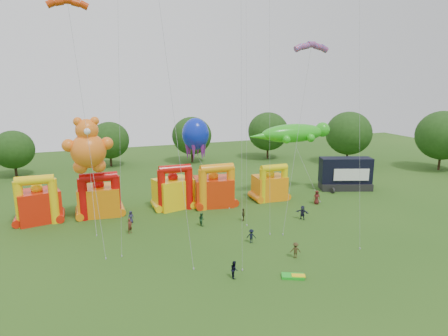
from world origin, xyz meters
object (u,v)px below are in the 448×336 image
object	(u,v)px
stage_trailer	(345,174)
gecko_kite	(299,149)
bouncy_castle_0	(38,204)
teddy_bear_kite	(89,152)
spectator_0	(131,217)
spectator_4	(243,214)
octopus_kite	(206,164)
bouncy_castle_2	(174,191)

from	to	relation	value
stage_trailer	gecko_kite	world-z (taller)	gecko_kite
bouncy_castle_0	teddy_bear_kite	size ratio (longest dim) A/B	0.47
spectator_0	spectator_4	distance (m)	13.95
octopus_kite	spectator_4	bearing A→B (deg)	-77.02
teddy_bear_kite	spectator_0	world-z (taller)	teddy_bear_kite
octopus_kite	teddy_bear_kite	bearing A→B (deg)	-170.09
bouncy_castle_2	teddy_bear_kite	xyz separation A→B (m)	(-10.69, -1.93, 6.44)
bouncy_castle_0	stage_trailer	bearing A→B (deg)	-0.84
spectator_0	spectator_4	world-z (taller)	spectator_4
octopus_kite	spectator_4	world-z (taller)	octopus_kite
bouncy_castle_2	octopus_kite	bearing A→B (deg)	9.21
teddy_bear_kite	spectator_4	world-z (taller)	teddy_bear_kite
stage_trailer	spectator_4	distance (m)	22.48
octopus_kite	spectator_4	size ratio (longest dim) A/B	7.45
bouncy_castle_0	bouncy_castle_2	world-z (taller)	bouncy_castle_2
teddy_bear_kite	gecko_kite	bearing A→B (deg)	2.64
bouncy_castle_2	gecko_kite	distance (m)	19.65
bouncy_castle_0	stage_trailer	distance (m)	45.01
gecko_kite	octopus_kite	distance (m)	14.27
gecko_kite	spectator_0	distance (m)	26.46
stage_trailer	spectator_4	xyz separation A→B (m)	(-21.02, -7.80, -1.68)
teddy_bear_kite	bouncy_castle_2	bearing A→B (deg)	10.23
spectator_4	teddy_bear_kite	bearing A→B (deg)	-81.17
octopus_kite	bouncy_castle_2	bearing A→B (deg)	-170.79
bouncy_castle_2	stage_trailer	size ratio (longest dim) A/B	0.73
octopus_kite	spectator_0	size ratio (longest dim) A/B	7.84
bouncy_castle_2	octopus_kite	distance (m)	5.97
teddy_bear_kite	spectator_0	bearing A→B (deg)	-26.12
spectator_0	bouncy_castle_0	bearing A→B (deg)	146.94
spectator_0	stage_trailer	bearing A→B (deg)	-4.26
gecko_kite	spectator_4	world-z (taller)	gecko_kite
teddy_bear_kite	spectator_0	xyz separation A→B (m)	(4.31, -2.11, -8.06)
gecko_kite	octopus_kite	world-z (taller)	octopus_kite
stage_trailer	spectator_0	xyz separation A→B (m)	(-34.37, -3.76, -1.72)
spectator_0	gecko_kite	bearing A→B (deg)	-2.69
gecko_kite	octopus_kite	xyz separation A→B (m)	(-14.12, 1.36, -1.53)
spectator_4	stage_trailer	bearing A→B (deg)	138.41
bouncy_castle_2	bouncy_castle_0	bearing A→B (deg)	178.73
bouncy_castle_0	gecko_kite	size ratio (longest dim) A/B	0.46
bouncy_castle_0	bouncy_castle_2	distance (m)	17.02
teddy_bear_kite	octopus_kite	distance (m)	16.17
bouncy_castle_0	spectator_0	distance (m)	11.62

